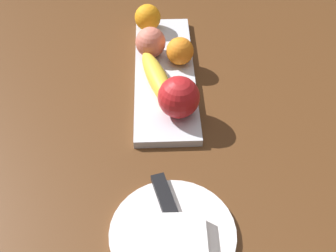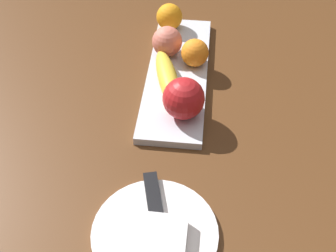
{
  "view_description": "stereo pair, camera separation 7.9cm",
  "coord_description": "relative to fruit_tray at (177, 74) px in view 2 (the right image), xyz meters",
  "views": [
    {
      "loc": [
        0.72,
        -0.03,
        0.62
      ],
      "look_at": [
        0.17,
        -0.01,
        0.05
      ],
      "focal_mm": 45.58,
      "sensor_mm": 36.0,
      "label": 1
    },
    {
      "loc": [
        0.71,
        0.05,
        0.62
      ],
      "look_at": [
        0.17,
        -0.01,
        0.05
      ],
      "focal_mm": 45.58,
      "sensor_mm": 36.0,
      "label": 2
    }
  ],
  "objects": [
    {
      "name": "orange_near_banana",
      "position": [
        -0.17,
        -0.04,
        0.04
      ],
      "size": [
        0.06,
        0.06,
        0.06
      ],
      "primitive_type": "sphere",
      "color": "orange",
      "rests_on": "fruit_tray"
    },
    {
      "name": "peach",
      "position": [
        -0.06,
        -0.03,
        0.04
      ],
      "size": [
        0.07,
        0.07,
        0.07
      ],
      "primitive_type": "sphere",
      "color": "#DA7260",
      "rests_on": "fruit_tray"
    },
    {
      "name": "orange_near_apple",
      "position": [
        -0.03,
        0.04,
        0.04
      ],
      "size": [
        0.06,
        0.06,
        0.06
      ],
      "primitive_type": "sphere",
      "color": "orange",
      "rests_on": "fruit_tray"
    },
    {
      "name": "ground_plane",
      "position": [
        0.03,
        0.01,
        -0.01
      ],
      "size": [
        2.4,
        2.4,
        0.0
      ],
      "primitive_type": "plane",
      "color": "#543118"
    },
    {
      "name": "dinner_plate",
      "position": [
        0.4,
        -0.0,
        -0.0
      ],
      "size": [
        0.2,
        0.2,
        0.01
      ],
      "primitive_type": "cylinder",
      "color": "white",
      "rests_on": "ground_plane"
    },
    {
      "name": "banana",
      "position": [
        0.05,
        -0.02,
        0.03
      ],
      "size": [
        0.2,
        0.09,
        0.04
      ],
      "primitive_type": "ellipsoid",
      "rotation": [
        0.0,
        0.0,
        0.29
      ],
      "color": "gold",
      "rests_on": "fruit_tray"
    },
    {
      "name": "knife",
      "position": [
        0.35,
        -0.01,
        0.01
      ],
      "size": [
        0.18,
        0.07,
        0.01
      ],
      "rotation": [
        0.0,
        0.0,
        0.26
      ],
      "color": "silver",
      "rests_on": "dinner_plate"
    },
    {
      "name": "folded_napkin",
      "position": [
        0.42,
        -0.0,
        0.01
      ],
      "size": [
        0.1,
        0.1,
        0.02
      ],
      "primitive_type": "cube",
      "rotation": [
        0.0,
        0.0,
        -0.02
      ],
      "color": "white",
      "rests_on": "dinner_plate"
    },
    {
      "name": "fruit_tray",
      "position": [
        0.0,
        0.0,
        0.0
      ],
      "size": [
        0.42,
        0.13,
        0.02
      ],
      "primitive_type": "cube",
      "color": "silver",
      "rests_on": "ground_plane"
    },
    {
      "name": "apple",
      "position": [
        0.13,
        0.02,
        0.05
      ],
      "size": [
        0.08,
        0.08,
        0.08
      ],
      "primitive_type": "sphere",
      "color": "red",
      "rests_on": "fruit_tray"
    }
  ]
}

